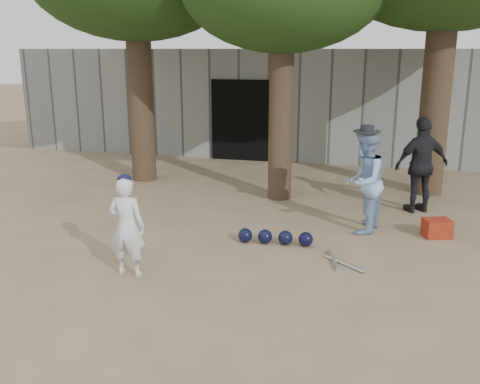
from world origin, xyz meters
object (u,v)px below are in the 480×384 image
(red_bag, at_px, (437,228))
(spectator_dark, at_px, (422,165))
(spectator_blue, at_px, (364,182))
(boy_player, at_px, (127,227))

(red_bag, bearing_deg, spectator_dark, 98.81)
(spectator_blue, relative_size, red_bag, 4.13)
(spectator_blue, bearing_deg, red_bag, 104.14)
(boy_player, xyz_separation_m, spectator_blue, (2.99, 2.64, 0.18))
(spectator_blue, height_order, red_bag, spectator_blue)
(spectator_dark, distance_m, red_bag, 1.62)
(boy_player, xyz_separation_m, red_bag, (4.21, 2.68, -0.54))
(spectator_dark, relative_size, red_bag, 4.30)
(spectator_dark, xyz_separation_m, red_bag, (0.22, -1.42, -0.75))
(spectator_blue, height_order, spectator_dark, spectator_dark)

